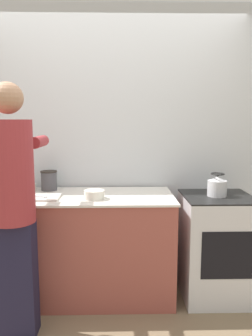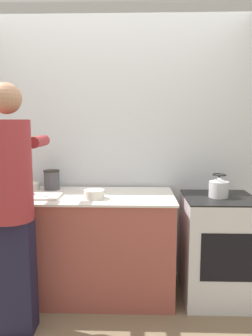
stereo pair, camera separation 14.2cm
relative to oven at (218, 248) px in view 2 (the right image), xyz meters
name	(u,v)px [view 2 (the right image)]	position (x,y,z in m)	size (l,w,h in m)	color
ground_plane	(109,314)	(-0.92, -0.29, -0.45)	(12.00, 12.00, 0.00)	#7A664C
wall_back	(114,145)	(-0.92, 0.44, 0.85)	(8.00, 0.05, 2.60)	silver
counter	(73,244)	(-1.26, 0.04, 0.00)	(1.77, 0.69, 0.90)	#9E4C42
oven	(218,248)	(0.00, 0.00, 0.00)	(0.59, 0.58, 0.90)	silver
person	(12,200)	(-1.58, -0.49, 0.53)	(0.34, 0.58, 1.79)	#1D1A33
cutting_board	(38,196)	(-1.52, -0.07, 0.46)	(0.36, 0.24, 0.02)	silver
knife	(37,195)	(-1.54, -0.06, 0.47)	(0.21, 0.12, 0.01)	silver
kettle	(219,187)	(-0.02, -0.01, 0.53)	(0.16, 0.16, 0.20)	silver
bowl_prep	(94,194)	(-1.05, -0.09, 0.49)	(0.17, 0.17, 0.07)	silver
bowl_mixing	(29,186)	(-1.70, 0.24, 0.48)	(0.20, 0.20, 0.06)	silver
canister_jar	(52,180)	(-1.49, 0.25, 0.54)	(0.15, 0.15, 0.18)	#4C4C51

